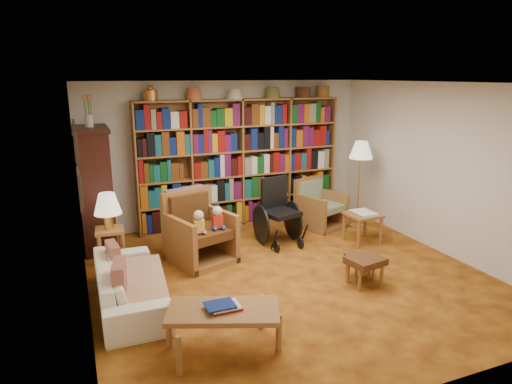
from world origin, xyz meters
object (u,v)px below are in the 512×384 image
sofa (129,284)px  footstool_b (360,260)px  armchair_sage (319,208)px  coffee_table (223,314)px  footstool_a (365,263)px  armchair_leather (199,232)px  side_table_lamp (110,240)px  side_table_papers (363,218)px  floor_lamp (361,153)px  wheelchair (278,213)px

sofa → footstool_b: bearing=-97.3°
armchair_sage → footstool_b: (-0.56, -2.08, -0.07)m
sofa → coffee_table: (0.72, -1.27, 0.12)m
footstool_a → armchair_leather: bearing=136.5°
armchair_sage → footstool_b: 2.16m
side_table_lamp → side_table_papers: side_table_lamp is taller
side_table_lamp → footstool_a: side_table_lamp is taller
footstool_a → floor_lamp: bearing=58.0°
armchair_leather → footstool_b: 2.29m
side_table_papers → footstool_a: 1.55m
floor_lamp → footstool_a: bearing=-122.0°
wheelchair → side_table_papers: 1.35m
wheelchair → footstool_b: 1.70m
wheelchair → coffee_table: (-1.72, -2.50, -0.09)m
footstool_b → coffee_table: coffee_table is taller
armchair_leather → sofa: bearing=-137.1°
wheelchair → footstool_b: bearing=-74.7°
sofa → side_table_papers: sofa is taller
armchair_sage → wheelchair: 1.11m
side_table_papers → sofa: bearing=-169.4°
side_table_papers → footstool_b: bearing=-125.8°
footstool_a → coffee_table: size_ratio=0.42×
sofa → floor_lamp: 4.41m
footstool_a → footstool_b: (0.07, 0.20, -0.05)m
side_table_papers → footstool_a: (-0.85, -1.29, -0.11)m
coffee_table → armchair_sage: bearing=47.3°
sofa → footstool_b: 2.92m
floor_lamp → footstool_a: 2.54m
side_table_lamp → footstool_a: 3.42m
sofa → side_table_lamp: (-0.10, 1.17, 0.15)m
floor_lamp → footstool_b: (-1.17, -1.78, -1.05)m
armchair_leather → floor_lamp: bearing=6.8°
armchair_sage → side_table_papers: armchair_sage is taller
side_table_papers → footstool_b: (-0.78, -1.09, -0.16)m
side_table_lamp → wheelchair: 2.55m
side_table_papers → footstool_b: size_ratio=1.21×
footstool_b → floor_lamp: bearing=56.7°
coffee_table → side_table_lamp: bearing=108.7°
side_table_lamp → side_table_papers: size_ratio=1.11×
armchair_leather → floor_lamp: (2.96, 0.35, 0.89)m
side_table_lamp → coffee_table: 2.57m
footstool_b → footstool_a: bearing=-108.9°
armchair_sage → floor_lamp: (0.61, -0.30, 0.98)m
armchair_leather → footstool_a: armchair_leather is taller
footstool_a → sofa: bearing=168.0°
side_table_lamp → side_table_papers: bearing=-7.2°
side_table_papers → floor_lamp: bearing=61.0°
wheelchair → armchair_sage: bearing=24.2°
footstool_a → footstool_b: bearing=71.1°
side_table_lamp → armchair_sage: 3.59m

